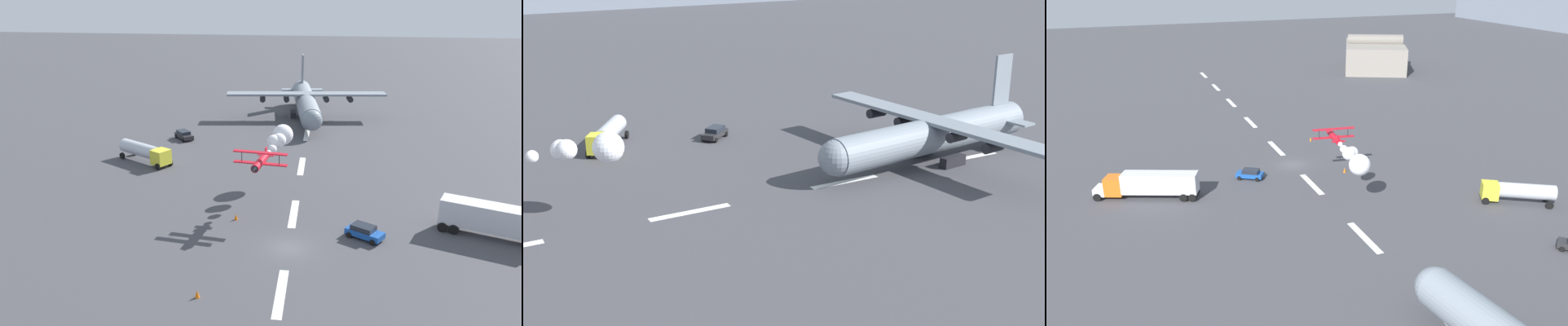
{
  "view_description": "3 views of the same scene",
  "coord_description": "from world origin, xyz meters",
  "views": [
    {
      "loc": [
        -50.02,
        -3.46,
        26.77
      ],
      "look_at": [
        7.75,
        3.88,
        6.59
      ],
      "focal_mm": 36.76,
      "sensor_mm": 36.0,
      "label": 1
    },
    {
      "loc": [
        4.65,
        -57.33,
        25.15
      ],
      "look_at": [
        36.03,
        0.0,
        3.26
      ],
      "focal_mm": 48.03,
      "sensor_mm": 36.0,
      "label": 2
    },
    {
      "loc": [
        74.98,
        -26.41,
        31.05
      ],
      "look_at": [
        5.06,
        0.65,
        2.03
      ],
      "focal_mm": 35.76,
      "sensor_mm": 36.0,
      "label": 3
    }
  ],
  "objects": [
    {
      "name": "traffic_cone_far",
      "position": [
        6.11,
        6.6,
        0.38
      ],
      "size": [
        0.44,
        0.44,
        0.75
      ],
      "primitive_type": "cone",
      "color": "orange",
      "rests_on": "ground"
    },
    {
      "name": "runway_stripe_6",
      "position": [
        25.98,
        0.0,
        0.01
      ],
      "size": [
        8.0,
        0.9,
        0.01
      ],
      "primitive_type": "cube",
      "color": "white",
      "rests_on": "ground"
    },
    {
      "name": "stunt_biplane_red",
      "position": [
        16.34,
        2.75,
        6.8
      ],
      "size": [
        16.45,
        6.4,
        2.83
      ],
      "color": "red"
    },
    {
      "name": "runway_stripe_0",
      "position": [
        -77.95,
        0.0,
        0.01
      ],
      "size": [
        8.0,
        0.9,
        0.01
      ],
      "primitive_type": "cube",
      "color": "white",
      "rests_on": "ground"
    },
    {
      "name": "hangar_building",
      "position": [
        -68.41,
        51.47,
        4.21
      ],
      "size": [
        30.79,
        26.97,
        10.56
      ],
      "color": "gray",
      "rests_on": "ground"
    },
    {
      "name": "ground_plane",
      "position": [
        0.0,
        0.0,
        0.0
      ],
      "size": [
        440.0,
        440.0,
        0.0
      ],
      "primitive_type": "plane",
      "color": "#424247",
      "rests_on": "ground"
    },
    {
      "name": "runway_stripe_7",
      "position": [
        43.31,
        0.0,
        0.01
      ],
      "size": [
        8.0,
        0.9,
        0.01
      ],
      "primitive_type": "cube",
      "color": "white",
      "rests_on": "ground"
    },
    {
      "name": "followme_car_yellow",
      "position": [
        3.19,
        -8.03,
        0.81
      ],
      "size": [
        3.66,
        4.39,
        1.52
      ],
      "color": "#194CA5",
      "rests_on": "ground"
    },
    {
      "name": "semi_truck_orange",
      "position": [
        4.82,
        -22.88,
        2.13
      ],
      "size": [
        7.98,
        14.4,
        3.7
      ],
      "color": "silver",
      "rests_on": "ground"
    },
    {
      "name": "runway_stripe_3",
      "position": [
        -25.98,
        0.0,
        0.01
      ],
      "size": [
        8.0,
        0.9,
        0.01
      ],
      "primitive_type": "cube",
      "color": "white",
      "rests_on": "ground"
    },
    {
      "name": "fuel_tanker_truck",
      "position": [
        24.77,
        23.89,
        1.75
      ],
      "size": [
        7.14,
        9.48,
        2.9
      ],
      "color": "yellow",
      "rests_on": "ground"
    },
    {
      "name": "runway_stripe_1",
      "position": [
        -60.63,
        0.0,
        0.01
      ],
      "size": [
        8.0,
        0.9,
        0.01
      ],
      "primitive_type": "cube",
      "color": "white",
      "rests_on": "ground"
    },
    {
      "name": "traffic_cone_near",
      "position": [
        -10.27,
        7.27,
        0.38
      ],
      "size": [
        0.44,
        0.44,
        0.75
      ],
      "primitive_type": "cone",
      "color": "orange",
      "rests_on": "ground"
    },
    {
      "name": "runway_stripe_4",
      "position": [
        -8.66,
        0.0,
        0.01
      ],
      "size": [
        8.0,
        0.9,
        0.01
      ],
      "primitive_type": "cube",
      "color": "white",
      "rests_on": "ground"
    },
    {
      "name": "runway_stripe_5",
      "position": [
        8.66,
        0.0,
        0.01
      ],
      "size": [
        8.0,
        0.9,
        0.01
      ],
      "primitive_type": "cube",
      "color": "white",
      "rests_on": "ground"
    },
    {
      "name": "runway_stripe_2",
      "position": [
        -43.31,
        0.0,
        0.01
      ],
      "size": [
        8.0,
        0.9,
        0.01
      ],
      "primitive_type": "cube",
      "color": "white",
      "rests_on": "ground"
    }
  ]
}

